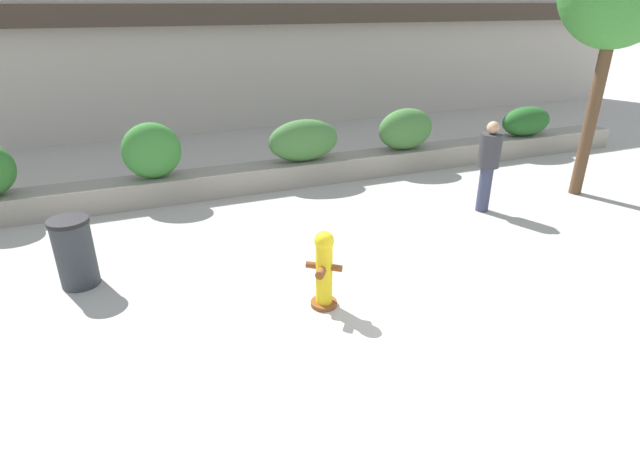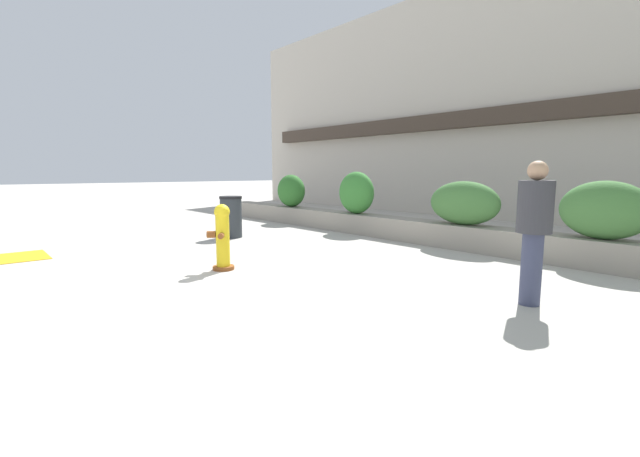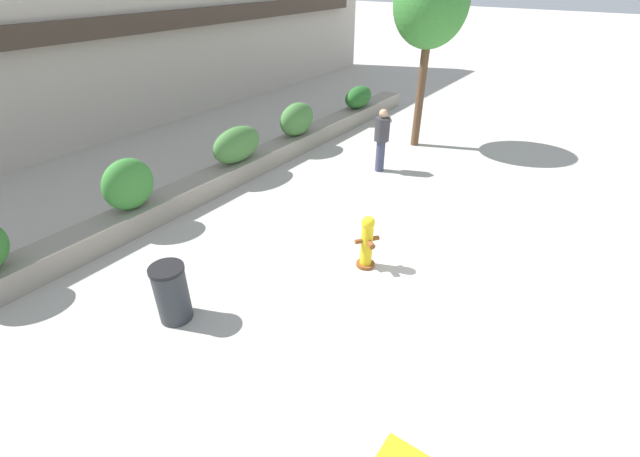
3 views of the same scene
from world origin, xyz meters
The scene contains 11 objects.
ground_plane centered at (0.00, 0.00, 0.00)m, with size 120.00×120.00×0.00m, color #B2ADA3.
building_facade centered at (0.00, 11.98, 3.99)m, with size 30.00×1.36×8.00m.
planter_wall_low centered at (0.00, 6.00, 0.25)m, with size 18.00×0.70×0.50m, color gray.
hedge_bush_1 centered at (-2.94, 6.00, 1.05)m, with size 1.12×0.63×1.10m, color #387F33.
hedge_bush_2 centered at (0.20, 6.00, 0.95)m, with size 1.57×0.63×0.91m, color #427538.
hedge_bush_3 centered at (2.74, 6.00, 0.98)m, with size 1.37×0.67×0.96m, color #427538.
hedge_bush_4 centered at (6.33, 6.00, 0.87)m, with size 1.44×0.68×0.74m, color #235B23.
fire_hydrant centered at (-1.27, 1.23, 0.55)m, with size 0.49×0.49×1.08m.
street_tree centered at (5.29, 3.23, 4.01)m, with size 2.25×2.03×5.23m.
pedestrian centered at (2.83, 3.18, 0.99)m, with size 0.57×0.57×1.73m.
trash_bin centered at (-4.29, 3.04, 0.51)m, with size 0.55×0.55×1.01m.
Camera 3 is at (-7.17, -1.89, 4.93)m, focal length 24.00 mm.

